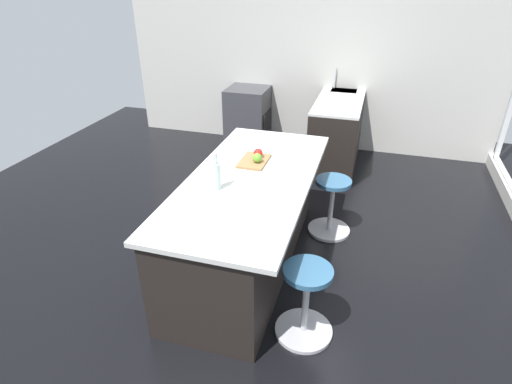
{
  "coord_description": "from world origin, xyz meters",
  "views": [
    {
      "loc": [
        3.23,
        1.04,
        2.46
      ],
      "look_at": [
        0.24,
        0.15,
        0.76
      ],
      "focal_mm": 28.86,
      "sensor_mm": 36.0,
      "label": 1
    }
  ],
  "objects_px": {
    "oven_range": "(248,117)",
    "stool_middle": "(306,304)",
    "stool_by_window": "(331,208)",
    "apple_green": "(257,158)",
    "cutting_board": "(254,161)",
    "apple_red": "(258,153)",
    "kitchen_island": "(246,220)",
    "water_bottle": "(217,175)"
  },
  "relations": [
    {
      "from": "stool_by_window",
      "to": "apple_red",
      "type": "bearing_deg",
      "value": -63.95
    },
    {
      "from": "kitchen_island",
      "to": "stool_by_window",
      "type": "bearing_deg",
      "value": 136.16
    },
    {
      "from": "kitchen_island",
      "to": "stool_by_window",
      "type": "height_order",
      "value": "kitchen_island"
    },
    {
      "from": "stool_by_window",
      "to": "stool_middle",
      "type": "distance_m",
      "value": 1.44
    },
    {
      "from": "stool_middle",
      "to": "cutting_board",
      "type": "height_order",
      "value": "cutting_board"
    },
    {
      "from": "oven_range",
      "to": "stool_middle",
      "type": "distance_m",
      "value": 3.84
    },
    {
      "from": "apple_green",
      "to": "water_bottle",
      "type": "relative_size",
      "value": 0.28
    },
    {
      "from": "stool_by_window",
      "to": "apple_red",
      "type": "distance_m",
      "value": 1.01
    },
    {
      "from": "cutting_board",
      "to": "kitchen_island",
      "type": "bearing_deg",
      "value": 2.88
    },
    {
      "from": "stool_by_window",
      "to": "kitchen_island",
      "type": "bearing_deg",
      "value": -43.84
    },
    {
      "from": "oven_range",
      "to": "water_bottle",
      "type": "xyz_separation_m",
      "value": [
        3.06,
        0.71,
        0.57
      ]
    },
    {
      "from": "cutting_board",
      "to": "water_bottle",
      "type": "relative_size",
      "value": 1.15
    },
    {
      "from": "stool_middle",
      "to": "cutting_board",
      "type": "distance_m",
      "value": 1.39
    },
    {
      "from": "cutting_board",
      "to": "oven_range",
      "type": "bearing_deg",
      "value": -161.25
    },
    {
      "from": "oven_range",
      "to": "stool_middle",
      "type": "relative_size",
      "value": 1.47
    },
    {
      "from": "apple_red",
      "to": "apple_green",
      "type": "relative_size",
      "value": 0.98
    },
    {
      "from": "water_bottle",
      "to": "apple_red",
      "type": "bearing_deg",
      "value": 166.78
    },
    {
      "from": "water_bottle",
      "to": "apple_green",
      "type": "bearing_deg",
      "value": 162.02
    },
    {
      "from": "kitchen_island",
      "to": "water_bottle",
      "type": "distance_m",
      "value": 0.64
    },
    {
      "from": "oven_range",
      "to": "cutting_board",
      "type": "height_order",
      "value": "cutting_board"
    },
    {
      "from": "oven_range",
      "to": "water_bottle",
      "type": "height_order",
      "value": "water_bottle"
    },
    {
      "from": "kitchen_island",
      "to": "apple_red",
      "type": "xyz_separation_m",
      "value": [
        -0.38,
        0.0,
        0.5
      ]
    },
    {
      "from": "apple_red",
      "to": "stool_middle",
      "type": "bearing_deg",
      "value": 31.91
    },
    {
      "from": "stool_by_window",
      "to": "cutting_board",
      "type": "distance_m",
      "value": 1.02
    },
    {
      "from": "stool_by_window",
      "to": "stool_middle",
      "type": "bearing_deg",
      "value": 0.0
    },
    {
      "from": "stool_by_window",
      "to": "cutting_board",
      "type": "bearing_deg",
      "value": -60.17
    },
    {
      "from": "kitchen_island",
      "to": "apple_red",
      "type": "height_order",
      "value": "apple_red"
    },
    {
      "from": "stool_by_window",
      "to": "apple_green",
      "type": "distance_m",
      "value": 1.04
    },
    {
      "from": "stool_by_window",
      "to": "water_bottle",
      "type": "height_order",
      "value": "water_bottle"
    },
    {
      "from": "stool_middle",
      "to": "apple_red",
      "type": "bearing_deg",
      "value": -148.09
    },
    {
      "from": "cutting_board",
      "to": "stool_middle",
      "type": "bearing_deg",
      "value": 34.37
    },
    {
      "from": "stool_middle",
      "to": "apple_green",
      "type": "distance_m",
      "value": 1.37
    },
    {
      "from": "cutting_board",
      "to": "apple_red",
      "type": "relative_size",
      "value": 4.25
    },
    {
      "from": "cutting_board",
      "to": "apple_red",
      "type": "height_order",
      "value": "apple_red"
    },
    {
      "from": "kitchen_island",
      "to": "water_bottle",
      "type": "height_order",
      "value": "water_bottle"
    },
    {
      "from": "apple_red",
      "to": "kitchen_island",
      "type": "bearing_deg",
      "value": -0.62
    },
    {
      "from": "kitchen_island",
      "to": "apple_green",
      "type": "height_order",
      "value": "apple_green"
    },
    {
      "from": "stool_by_window",
      "to": "cutting_board",
      "type": "xyz_separation_m",
      "value": [
        0.41,
        -0.71,
        0.61
      ]
    },
    {
      "from": "oven_range",
      "to": "stool_middle",
      "type": "bearing_deg",
      "value": 23.79
    },
    {
      "from": "stool_middle",
      "to": "apple_green",
      "type": "bearing_deg",
      "value": -146.23
    },
    {
      "from": "water_bottle",
      "to": "oven_range",
      "type": "bearing_deg",
      "value": -167.0
    },
    {
      "from": "oven_range",
      "to": "cutting_board",
      "type": "relative_size",
      "value": 2.48
    }
  ]
}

